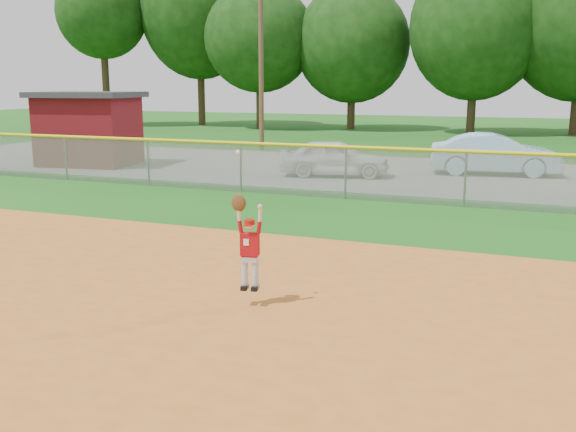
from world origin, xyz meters
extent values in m
plane|color=#185212|center=(0.00, 0.00, 0.00)|extent=(120.00, 120.00, 0.00)
cube|color=slate|center=(0.00, 16.00, 0.01)|extent=(44.00, 10.00, 0.03)
imported|color=white|center=(-1.64, 14.16, 0.69)|extent=(4.10, 2.39, 1.31)
imported|color=#94C5DD|center=(3.59, 16.70, 0.77)|extent=(4.69, 2.26, 1.48)
cube|color=#570C11|center=(-11.87, 13.61, 1.37)|extent=(3.84, 3.10, 2.73)
cube|color=#333338|center=(-11.87, 13.61, 2.84)|extent=(4.33, 3.60, 0.22)
cube|color=gray|center=(0.00, 10.00, 0.75)|extent=(40.00, 0.03, 1.50)
cylinder|color=yellow|center=(0.00, 10.00, 1.50)|extent=(40.00, 0.10, 0.10)
cylinder|color=gray|center=(-10.00, 10.00, 0.75)|extent=(0.06, 0.06, 1.50)
cylinder|color=gray|center=(-6.67, 10.00, 0.75)|extent=(0.06, 0.06, 1.50)
cylinder|color=gray|center=(-3.33, 10.00, 0.75)|extent=(0.06, 0.06, 1.50)
cylinder|color=gray|center=(0.00, 10.00, 0.75)|extent=(0.06, 0.06, 1.50)
cylinder|color=gray|center=(3.33, 10.00, 0.75)|extent=(0.06, 0.06, 1.50)
cylinder|color=#4C3823|center=(-8.00, 22.00, 4.50)|extent=(0.24, 0.24, 9.00)
cylinder|color=#422D1C|center=(-27.25, 35.02, 2.93)|extent=(0.56, 0.56, 5.87)
ellipsoid|color=#193F0F|center=(-27.25, 35.02, 8.67)|extent=(6.95, 6.95, 7.05)
cylinder|color=#422D1C|center=(-20.61, 38.40, 3.05)|extent=(0.56, 0.56, 6.10)
ellipsoid|color=#193F0F|center=(-20.61, 38.40, 9.01)|extent=(9.19, 9.19, 10.85)
cylinder|color=#422D1C|center=(-14.62, 36.53, 2.22)|extent=(0.56, 0.56, 4.43)
ellipsoid|color=#193F0F|center=(-14.62, 36.53, 6.55)|extent=(8.01, 8.01, 7.88)
cylinder|color=#422D1C|center=(-8.07, 38.17, 2.05)|extent=(0.56, 0.56, 4.11)
ellipsoid|color=#193F0F|center=(-8.07, 38.17, 6.07)|extent=(8.19, 8.19, 8.39)
cylinder|color=#422D1C|center=(0.53, 37.14, 2.32)|extent=(0.56, 0.56, 4.64)
ellipsoid|color=#193F0F|center=(0.53, 37.14, 6.86)|extent=(8.57, 8.57, 9.43)
cylinder|color=#422D1C|center=(6.92, 38.34, 2.44)|extent=(0.56, 0.56, 4.89)
cylinder|color=silver|center=(1.27, 0.65, 0.50)|extent=(0.11, 0.11, 0.44)
cylinder|color=silver|center=(1.43, 0.68, 0.50)|extent=(0.11, 0.11, 0.44)
cube|color=black|center=(1.28, 0.62, 0.31)|extent=(0.12, 0.19, 0.06)
cube|color=black|center=(1.43, 0.65, 0.31)|extent=(0.12, 0.19, 0.06)
cube|color=silver|center=(1.35, 0.66, 0.75)|extent=(0.25, 0.16, 0.09)
cube|color=maroon|center=(1.35, 0.66, 0.80)|extent=(0.26, 0.17, 0.04)
cube|color=#A10B10|center=(1.35, 0.66, 0.97)|extent=(0.28, 0.19, 0.33)
cube|color=white|center=(1.33, 0.58, 1.01)|extent=(0.08, 0.02, 0.10)
sphere|color=beige|center=(1.35, 0.66, 1.25)|extent=(0.17, 0.17, 0.15)
cylinder|color=#A8130A|center=(1.35, 0.66, 1.30)|extent=(0.18, 0.18, 0.07)
cube|color=#A8130A|center=(1.37, 0.59, 1.27)|extent=(0.13, 0.11, 0.01)
cylinder|color=#A10B10|center=(1.21, 0.64, 1.22)|extent=(0.10, 0.08, 0.18)
cylinder|color=beige|center=(1.20, 0.64, 1.41)|extent=(0.07, 0.06, 0.20)
ellipsoid|color=#4C2D14|center=(1.20, 0.64, 1.58)|extent=(0.24, 0.14, 0.26)
sphere|color=white|center=(1.20, 0.64, 2.31)|extent=(0.08, 0.08, 0.07)
cylinder|color=#A10B10|center=(1.49, 0.69, 1.22)|extent=(0.10, 0.08, 0.18)
cylinder|color=beige|center=(1.51, 0.69, 1.41)|extent=(0.07, 0.06, 0.20)
sphere|color=beige|center=(1.51, 0.69, 1.53)|extent=(0.08, 0.08, 0.07)
camera|label=1|loc=(5.23, -7.54, 3.26)|focal=40.00mm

